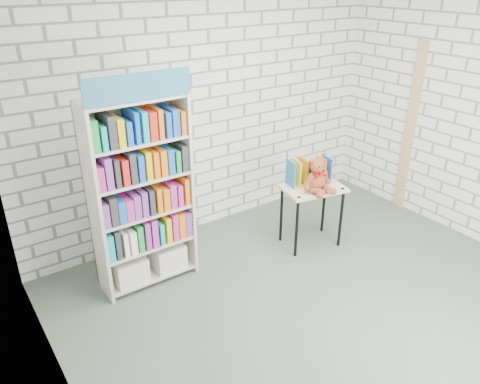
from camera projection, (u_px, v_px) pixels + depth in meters
ground at (328, 306)px, 4.35m from camera, size 4.50×4.50×0.00m
room_shell at (347, 120)px, 3.58m from camera, size 4.52×4.02×2.81m
bookshelf at (141, 193)px, 4.33m from camera, size 0.93×0.36×2.09m
display_table at (312, 195)px, 5.09m from camera, size 0.74×0.58×0.71m
table_books at (309, 171)px, 5.08m from camera, size 0.49×0.29×0.27m
teddy_bear at (317, 178)px, 4.89m from camera, size 0.34×0.32×0.37m
door_trim at (410, 129)px, 5.75m from camera, size 0.05×0.12×2.10m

